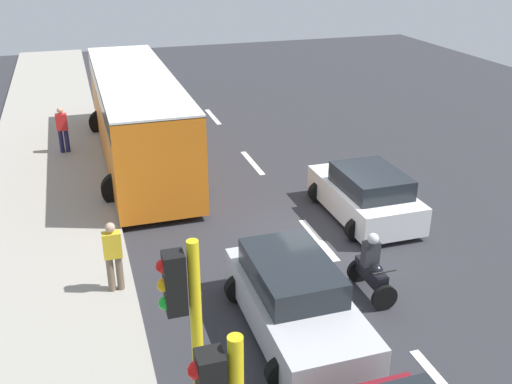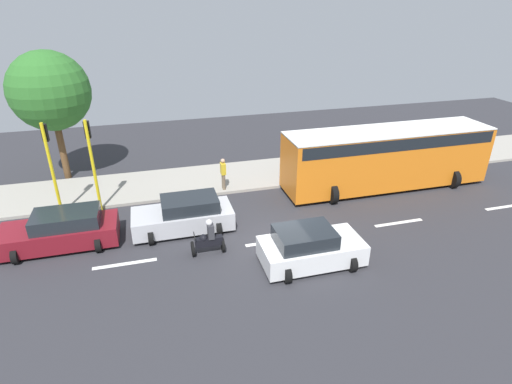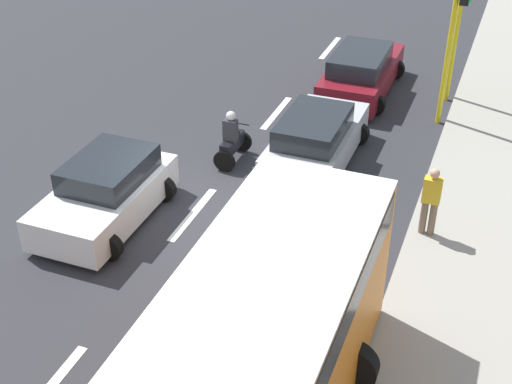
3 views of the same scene
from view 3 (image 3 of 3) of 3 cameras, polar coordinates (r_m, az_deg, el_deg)
name	(u,v)px [view 3 (image 3 of 3)]	position (r m, az deg, el deg)	size (l,w,h in m)	color
ground_plane	(193,216)	(17.09, -5.13, -1.95)	(40.00, 60.00, 0.10)	#2D2D33
sidewalk	(493,278)	(15.74, 18.66, -6.64)	(4.00, 60.00, 0.15)	#9E998E
lane_stripe_mid	(193,214)	(17.06, -5.13, -1.79)	(0.20, 2.40, 0.01)	white
lane_stripe_south	(277,113)	(21.86, 1.68, 6.44)	(0.20, 2.40, 0.01)	white
lane_stripe_far_south	(330,48)	(27.15, 6.04, 11.55)	(0.20, 2.40, 0.01)	white
car_white	(106,193)	(16.84, -12.09, -0.10)	(2.34, 3.88, 1.52)	white
car_silver	(316,140)	(18.83, 4.85, 4.23)	(2.27, 4.31, 1.52)	#B7B7BC
car_maroon	(361,72)	(23.22, 8.53, 9.60)	(2.28, 4.57, 1.52)	maroon
motorcycle	(232,140)	(18.90, -1.93, 4.21)	(0.60, 1.30, 1.53)	black
pedestrian_by_tree	(431,199)	(16.07, 14.01, -0.59)	(0.40, 0.24, 1.69)	#72604C
traffic_light_corner	(463,10)	(22.52, 16.47, 13.96)	(0.49, 0.24, 4.50)	yellow
traffic_light_midblock	(455,29)	(20.87, 15.88, 12.64)	(0.49, 0.24, 4.50)	yellow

